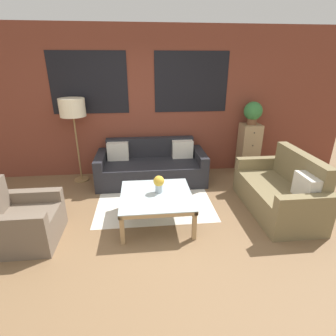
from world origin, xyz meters
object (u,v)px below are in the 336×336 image
at_px(armchair_corner, 22,222).
at_px(coffee_table, 156,198).
at_px(couch_dark, 151,167).
at_px(floor_lamp, 72,110).
at_px(potted_plant, 253,112).
at_px(settee_vintage, 280,192).
at_px(flower_vase, 159,183).
at_px(drawer_cabinet, 248,149).

xyz_separation_m(armchair_corner, coffee_table, (1.73, 0.26, 0.10)).
distance_m(couch_dark, coffee_table, 1.44).
distance_m(floor_lamp, potted_plant, 3.38).
bearing_deg(armchair_corner, settee_vintage, 5.92).
bearing_deg(armchair_corner, flower_vase, 10.57).
bearing_deg(flower_vase, couch_dark, 92.17).
height_order(settee_vintage, coffee_table, settee_vintage).
relative_size(couch_dark, floor_lamp, 1.29).
distance_m(potted_plant, flower_vase, 2.61).
height_order(armchair_corner, flower_vase, armchair_corner).
relative_size(couch_dark, drawer_cabinet, 2.00).
bearing_deg(coffee_table, drawer_cabinet, 39.73).
relative_size(coffee_table, drawer_cabinet, 0.98).
height_order(couch_dark, drawer_cabinet, drawer_cabinet).
height_order(couch_dark, flower_vase, couch_dark).
height_order(couch_dark, floor_lamp, floor_lamp).
height_order(coffee_table, flower_vase, flower_vase).
height_order(drawer_cabinet, potted_plant, potted_plant).
relative_size(drawer_cabinet, flower_vase, 4.03).
bearing_deg(potted_plant, settee_vintage, -93.41).
relative_size(couch_dark, settee_vintage, 1.31).
bearing_deg(floor_lamp, couch_dark, -6.79).
height_order(drawer_cabinet, flower_vase, drawer_cabinet).
height_order(floor_lamp, drawer_cabinet, floor_lamp).
bearing_deg(couch_dark, flower_vase, -87.83).
bearing_deg(drawer_cabinet, couch_dark, -173.47).
height_order(couch_dark, armchair_corner, armchair_corner).
bearing_deg(couch_dark, armchair_corner, -135.41).
bearing_deg(settee_vintage, armchair_corner, -174.08).
xyz_separation_m(couch_dark, armchair_corner, (-1.72, -1.70, -0.00)).
xyz_separation_m(drawer_cabinet, potted_plant, (-0.00, 0.00, 0.75)).
relative_size(couch_dark, potted_plant, 4.61).
xyz_separation_m(settee_vintage, drawer_cabinet, (0.09, 1.55, 0.20)).
height_order(settee_vintage, potted_plant, potted_plant).
bearing_deg(armchair_corner, drawer_cabinet, 27.31).
xyz_separation_m(settee_vintage, floor_lamp, (-3.29, 1.48, 1.06)).
xyz_separation_m(coffee_table, flower_vase, (0.04, 0.07, 0.20)).
relative_size(settee_vintage, floor_lamp, 0.98).
relative_size(couch_dark, armchair_corner, 2.42).
bearing_deg(coffee_table, settee_vintage, 3.45).
xyz_separation_m(coffee_table, floor_lamp, (-1.38, 1.60, 0.99)).
height_order(coffee_table, floor_lamp, floor_lamp).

